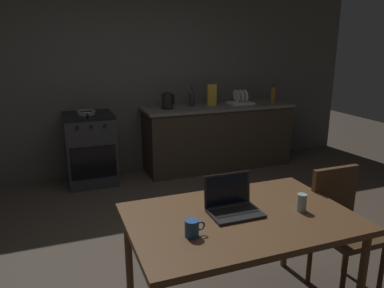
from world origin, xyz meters
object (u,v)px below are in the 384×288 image
at_px(laptop, 233,205).
at_px(frying_pan, 86,112).
at_px(bottle_b, 192,97).
at_px(dish_rack, 240,101).
at_px(cereal_box, 212,95).
at_px(stove_oven, 91,149).
at_px(drinking_glass, 302,203).
at_px(bottle, 273,94).
at_px(electric_kettle, 167,101).
at_px(coffee_mug, 192,228).
at_px(chair, 341,222).
at_px(dining_table, 240,225).

relative_size(laptop, frying_pan, 0.80).
relative_size(frying_pan, bottle_b, 1.53).
bearing_deg(dish_rack, bottle_b, 173.64).
bearing_deg(cereal_box, stove_oven, -179.24).
bearing_deg(drinking_glass, bottle, 60.56).
xyz_separation_m(electric_kettle, drinking_glass, (-0.03, -2.96, -0.21)).
bearing_deg(stove_oven, bottle_b, 3.32).
xyz_separation_m(stove_oven, cereal_box, (1.69, 0.02, 0.60)).
height_order(cereal_box, dish_rack, cereal_box).
distance_m(bottle, drinking_glass, 3.35).
relative_size(stove_oven, coffee_mug, 7.64).
relative_size(bottle, bottle_b, 1.02).
bearing_deg(stove_oven, dish_rack, 0.07).
relative_size(chair, dish_rack, 2.66).
xyz_separation_m(frying_pan, drinking_glass, (1.03, -2.93, -0.13)).
bearing_deg(stove_oven, drinking_glass, -71.22).
height_order(stove_oven, coffee_mug, stove_oven).
xyz_separation_m(chair, laptop, (-0.87, 0.02, 0.26)).
height_order(stove_oven, dining_table, stove_oven).
xyz_separation_m(stove_oven, bottle_b, (1.42, 0.08, 0.57)).
relative_size(dining_table, frying_pan, 3.47).
bearing_deg(dining_table, drinking_glass, -11.13).
distance_m(chair, coffee_mug, 1.26).
bearing_deg(bottle_b, cereal_box, -12.43).
distance_m(coffee_mug, cereal_box, 3.37).
relative_size(chair, bottle_b, 3.45).
distance_m(chair, dish_rack, 2.95).
bearing_deg(frying_pan, chair, -62.15).
relative_size(drinking_glass, cereal_box, 0.38).
relative_size(bottle, cereal_box, 0.90).
relative_size(cereal_box, dish_rack, 0.87).
distance_m(laptop, cereal_box, 3.06).
bearing_deg(laptop, bottle, 46.23).
relative_size(laptop, drinking_glass, 2.82).
xyz_separation_m(drinking_glass, dish_rack, (1.13, 2.96, 0.15)).
relative_size(frying_pan, coffee_mug, 3.38).
bearing_deg(cereal_box, bottle, -4.19).
bearing_deg(coffee_mug, frying_pan, 95.14).
xyz_separation_m(stove_oven, bottle, (2.65, -0.05, 0.58)).
xyz_separation_m(electric_kettle, cereal_box, (0.65, 0.02, 0.04)).
distance_m(electric_kettle, bottle_b, 0.39).
bearing_deg(electric_kettle, dish_rack, 0.00).
bearing_deg(electric_kettle, laptop, -99.00).
bearing_deg(bottle, stove_oven, 178.97).
height_order(dining_table, frying_pan, frying_pan).
bearing_deg(frying_pan, drinking_glass, -70.71).
relative_size(electric_kettle, drinking_glass, 1.94).
height_order(chair, frying_pan, frying_pan).
bearing_deg(electric_kettle, chair, -81.46).
height_order(laptop, dish_rack, dish_rack).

